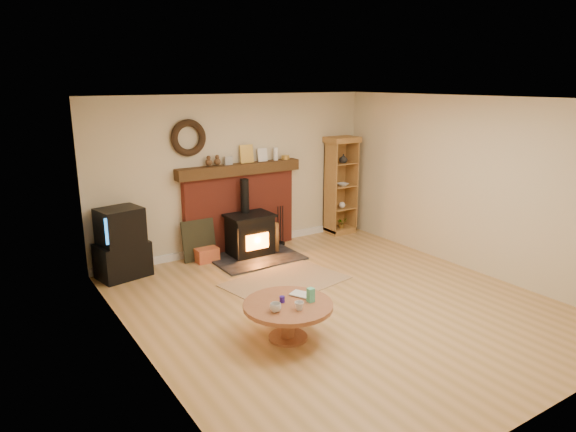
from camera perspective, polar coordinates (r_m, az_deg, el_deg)
ground at (r=6.79m, az=5.50°, el=-9.68°), size 5.50×5.50×0.00m
room_shell at (r=6.34m, az=5.22°, el=4.85°), size 5.02×5.52×2.61m
chimney_breast at (r=8.66m, az=-5.36°, el=1.38°), size 2.20×0.22×1.78m
wood_stove at (r=8.43m, az=-4.17°, el=-2.23°), size 1.40×1.00×1.26m
area_rug at (r=7.44m, az=-0.28°, el=-7.29°), size 1.82×1.41×0.01m
tv_unit at (r=7.85m, az=-18.00°, el=-3.02°), size 0.79×0.62×1.04m
curio_cabinet at (r=9.64m, az=5.82°, el=3.41°), size 0.58×0.42×1.81m
firelog_box at (r=8.31m, az=-8.99°, el=-4.29°), size 0.36×0.23×0.22m
leaning_painting at (r=8.35m, az=-9.87°, el=-2.66°), size 0.55×0.15×0.66m
fire_tools at (r=9.03m, az=-0.84°, el=-2.39°), size 0.16×0.16×0.70m
coffee_table at (r=5.77m, az=0.02°, el=-10.41°), size 1.00×1.00×0.59m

